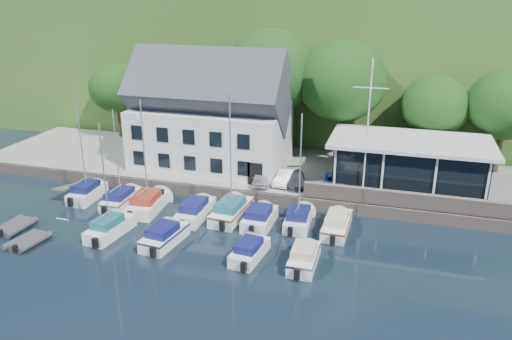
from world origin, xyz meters
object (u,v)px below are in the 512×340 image
(dinghy_1, at_px, (28,240))
(car_silver, at_px, (261,178))
(boat_r1_5, at_px, (260,216))
(boat_r2_3, at_px, (250,249))
(boat_r1_2, at_px, (144,154))
(boat_r1_0, at_px, (81,146))
(boat_r1_4, at_px, (231,160))
(car_blue, at_px, (334,181))
(car_dgrey, at_px, (296,179))
(harbor_building, at_px, (211,120))
(boat_r1_3, at_px, (195,209))
(car_white, at_px, (286,177))
(boat_r1_6, at_px, (300,173))
(dinghy_0, at_px, (14,226))
(boat_r1_7, at_px, (337,222))
(boat_r2_2, at_px, (164,234))
(boat_r1_1, at_px, (117,156))
(flagpole, at_px, (367,130))
(club_pavilion, at_px, (409,163))
(boat_r2_1, at_px, (104,176))
(boat_r2_4, at_px, (304,255))

(dinghy_1, bearing_deg, car_silver, 52.75)
(boat_r1_5, relative_size, boat_r2_3, 1.06)
(boat_r1_2, relative_size, boat_r2_3, 1.78)
(boat_r1_0, height_order, boat_r1_4, boat_r1_4)
(car_blue, height_order, boat_r1_4, boat_r1_4)
(car_dgrey, bearing_deg, harbor_building, 145.85)
(harbor_building, xyz_separation_m, boat_r1_3, (2.25, -9.47, -4.61))
(car_white, xyz_separation_m, boat_r1_3, (-5.68, -6.64, -0.86))
(boat_r1_0, xyz_separation_m, boat_r2_3, (16.17, -5.56, -4.06))
(car_white, height_order, boat_r1_2, boat_r1_2)
(boat_r1_6, xyz_separation_m, dinghy_0, (-20.06, -6.82, -3.85))
(car_silver, xyz_separation_m, boat_r1_7, (7.28, -4.97, -0.85))
(car_white, xyz_separation_m, boat_r1_4, (-2.93, -5.94, 3.20))
(boat_r1_5, distance_m, boat_r2_2, 7.31)
(car_blue, bearing_deg, boat_r1_1, -167.11)
(harbor_building, height_order, boat_r1_5, harbor_building)
(car_white, relative_size, boat_r1_6, 0.43)
(boat_r1_1, xyz_separation_m, boat_r1_6, (14.86, 0.48, -0.06))
(boat_r1_2, xyz_separation_m, boat_r2_2, (3.81, -4.80, -4.01))
(boat_r1_0, distance_m, boat_r2_3, 17.57)
(car_white, relative_size, dinghy_1, 1.20)
(dinghy_0, bearing_deg, boat_r1_5, 20.92)
(boat_r1_1, height_order, boat_r1_7, boat_r1_1)
(boat_r1_2, xyz_separation_m, dinghy_1, (-5.34, -7.66, -4.40))
(flagpole, distance_m, boat_r1_2, 17.49)
(boat_r1_5, bearing_deg, car_dgrey, 77.91)
(dinghy_1, bearing_deg, boat_r1_7, 29.65)
(harbor_building, bearing_deg, car_dgrey, -18.37)
(car_silver, distance_m, boat_r1_3, 6.87)
(car_white, bearing_deg, boat_r1_6, -62.72)
(boat_r1_2, bearing_deg, boat_r2_3, -31.61)
(boat_r1_6, bearing_deg, dinghy_1, -157.72)
(club_pavilion, height_order, dinghy_0, club_pavilion)
(car_dgrey, height_order, boat_r1_5, car_dgrey)
(dinghy_1, bearing_deg, boat_r2_1, 39.04)
(boat_r2_1, bearing_deg, boat_r1_7, 25.17)
(boat_r2_2, distance_m, dinghy_1, 9.59)
(car_blue, height_order, boat_r1_0, boat_r1_0)
(club_pavilion, height_order, car_silver, club_pavilion)
(harbor_building, xyz_separation_m, boat_r2_2, (1.86, -14.07, -4.61))
(boat_r2_1, bearing_deg, harbor_building, 86.31)
(car_silver, height_order, car_white, car_white)
(boat_r1_1, relative_size, boat_r2_3, 1.60)
(car_dgrey, distance_m, boat_r1_2, 12.92)
(boat_r1_7, relative_size, boat_r2_3, 1.24)
(car_silver, xyz_separation_m, car_white, (2.01, 0.89, 0.03))
(boat_r1_0, height_order, boat_r2_1, boat_r1_0)
(boat_r1_6, distance_m, boat_r2_2, 10.67)
(car_blue, relative_size, boat_r2_4, 0.63)
(car_dgrey, height_order, boat_r2_4, car_dgrey)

